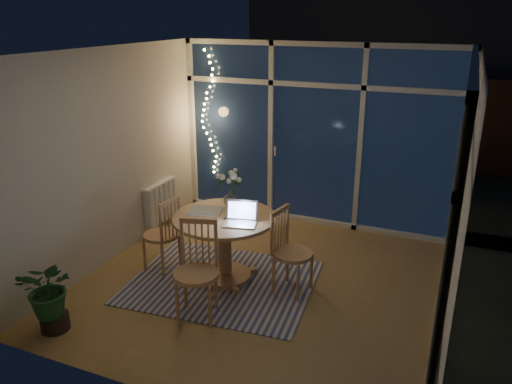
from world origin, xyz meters
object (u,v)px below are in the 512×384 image
chair_right (293,252)px  potted_plant (51,296)px  flower_vase (231,197)px  chair_left (161,233)px  laptop (240,214)px  dining_table (225,248)px  chair_front (196,272)px

chair_right → potted_plant: chair_right is taller
chair_right → flower_vase: bearing=82.6°
chair_left → chair_right: chair_right is taller
chair_right → laptop: bearing=118.9°
dining_table → laptop: size_ratio=3.36×
chair_left → laptop: (1.07, -0.06, 0.45)m
dining_table → potted_plant: size_ratio=1.54×
chair_right → chair_front: (-0.74, -0.85, 0.03)m
chair_right → chair_front: 1.13m
chair_front → flower_vase: size_ratio=4.95×
chair_front → chair_left: bearing=124.1°
chair_left → chair_front: size_ratio=0.91×
chair_front → laptop: 0.80m
dining_table → chair_left: chair_left is taller
flower_vase → dining_table: bearing=-78.5°
flower_vase → chair_front: bearing=-82.7°
chair_front → flower_vase: chair_front is taller
chair_front → dining_table: bearing=79.0°
chair_right → potted_plant: 2.51m
dining_table → potted_plant: 1.91m
chair_right → laptop: size_ratio=2.83×
dining_table → chair_front: chair_front is taller
laptop → chair_left: bearing=163.3°
dining_table → flower_vase: size_ratio=5.57×
chair_front → laptop: size_ratio=2.99×
chair_left → potted_plant: (-0.31, -1.47, -0.10)m
potted_plant → laptop: bearing=45.5°
chair_front → potted_plant: size_ratio=1.37×
chair_left → laptop: 1.16m
chair_left → laptop: laptop is taller
flower_vase → chair_right: bearing=-18.1°
flower_vase → potted_plant: size_ratio=0.28×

